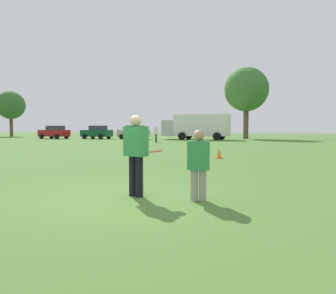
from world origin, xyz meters
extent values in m
plane|color=#47702D|center=(0.00, 0.00, 0.00)|extent=(191.79, 191.79, 0.00)
cylinder|color=black|center=(0.09, 0.19, 0.43)|extent=(0.17, 0.17, 0.85)
cylinder|color=black|center=(0.27, 0.13, 0.43)|extent=(0.17, 0.17, 0.85)
cube|color=#338C4C|center=(0.18, 0.16, 1.16)|extent=(0.54, 0.42, 0.62)
sphere|color=#D8AD8C|center=(0.18, 0.16, 1.59)|extent=(0.24, 0.24, 0.24)
cylinder|color=gray|center=(1.60, 0.22, 0.31)|extent=(0.15, 0.15, 0.62)
cylinder|color=gray|center=(1.44, 0.18, 0.31)|extent=(0.15, 0.15, 0.62)
cube|color=#338C4C|center=(1.52, 0.20, 0.91)|extent=(0.48, 0.33, 0.57)
sphere|color=tan|center=(1.52, 0.20, 1.29)|extent=(0.22, 0.22, 0.22)
cylinder|color=#E54C33|center=(0.70, -0.01, 0.97)|extent=(0.27, 0.27, 0.07)
cube|color=#D8590C|center=(0.30, 9.33, 0.01)|extent=(0.32, 0.32, 0.03)
cone|color=orange|center=(0.30, 9.33, 0.26)|extent=(0.24, 0.24, 0.45)
cube|color=maroon|center=(-26.70, 31.10, 0.78)|extent=(4.26, 1.94, 0.90)
cube|color=#2D333D|center=(-26.45, 31.09, 1.50)|extent=(2.05, 1.71, 0.64)
cylinder|color=black|center=(-28.04, 30.14, 0.33)|extent=(0.67, 0.24, 0.66)
cylinder|color=black|center=(-27.97, 32.14, 0.33)|extent=(0.67, 0.24, 0.66)
cylinder|color=black|center=(-25.44, 30.05, 0.33)|extent=(0.67, 0.24, 0.66)
cylinder|color=black|center=(-25.37, 32.05, 0.33)|extent=(0.67, 0.24, 0.66)
cube|color=#0C4C2D|center=(-20.90, 32.72, 0.78)|extent=(4.26, 1.94, 0.90)
cube|color=#2D333D|center=(-20.65, 32.71, 1.50)|extent=(2.05, 1.71, 0.64)
cylinder|color=black|center=(-22.23, 31.76, 0.33)|extent=(0.67, 0.24, 0.66)
cylinder|color=black|center=(-22.17, 33.76, 0.33)|extent=(0.67, 0.24, 0.66)
cylinder|color=black|center=(-19.63, 31.67, 0.33)|extent=(0.67, 0.24, 0.66)
cylinder|color=black|center=(-19.56, 33.67, 0.33)|extent=(0.67, 0.24, 0.66)
cube|color=#B7AD99|center=(-15.54, 33.31, 0.78)|extent=(4.26, 1.94, 0.90)
cube|color=#2D333D|center=(-15.29, 33.30, 1.50)|extent=(2.05, 1.71, 0.64)
cylinder|color=black|center=(-16.88, 32.35, 0.33)|extent=(0.67, 0.24, 0.66)
cylinder|color=black|center=(-16.81, 34.35, 0.33)|extent=(0.67, 0.24, 0.66)
cylinder|color=black|center=(-14.28, 32.27, 0.33)|extent=(0.67, 0.24, 0.66)
cylinder|color=black|center=(-14.21, 34.26, 0.33)|extent=(0.67, 0.24, 0.66)
cube|color=white|center=(-6.27, 33.78, 1.83)|extent=(6.88, 2.73, 2.70)
cube|color=#B2B2B7|center=(-10.47, 33.93, 1.48)|extent=(1.88, 2.36, 2.00)
cylinder|color=black|center=(-8.52, 32.49, 0.48)|extent=(0.97, 0.31, 0.96)
cylinder|color=black|center=(-8.43, 35.23, 0.48)|extent=(0.97, 0.31, 0.96)
cylinder|color=black|center=(-4.11, 32.34, 0.48)|extent=(0.97, 0.31, 0.96)
cylinder|color=black|center=(-4.01, 35.08, 0.48)|extent=(0.97, 0.31, 0.96)
cylinder|color=#4C4C51|center=(-8.89, 24.45, 0.43)|extent=(0.16, 0.16, 0.86)
cylinder|color=#4C4C51|center=(-8.77, 24.32, 0.43)|extent=(0.16, 0.16, 0.86)
cube|color=silver|center=(-8.83, 24.39, 1.17)|extent=(0.51, 0.53, 0.61)
sphere|color=beige|center=(-8.83, 24.39, 1.59)|extent=(0.23, 0.23, 0.23)
cylinder|color=brown|center=(-42.89, 39.65, 1.76)|extent=(0.59, 0.59, 3.51)
sphere|color=#33662D|center=(-42.89, 39.65, 5.64)|extent=(5.02, 5.02, 5.02)
cylinder|color=brown|center=(-1.48, 40.01, 2.13)|extent=(0.71, 0.71, 4.26)
sphere|color=#3D7033|center=(-1.48, 40.01, 6.85)|extent=(6.09, 6.09, 6.09)
camera|label=1|loc=(3.02, -5.95, 1.43)|focal=34.37mm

